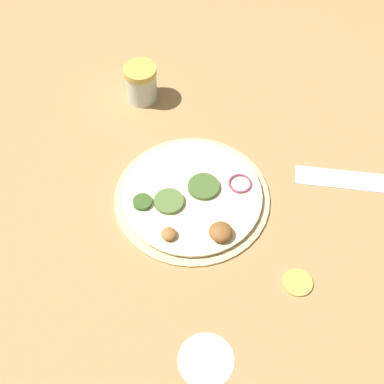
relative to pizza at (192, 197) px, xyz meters
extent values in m
plane|color=tan|center=(0.00, 0.00, -0.01)|extent=(3.00, 3.00, 0.00)
cylinder|color=beige|center=(0.00, 0.00, 0.00)|extent=(0.26, 0.26, 0.01)
cylinder|color=beige|center=(0.00, 0.00, 0.00)|extent=(0.24, 0.24, 0.00)
cylinder|color=#567538|center=(0.03, -0.03, 0.01)|extent=(0.05, 0.05, 0.01)
ellipsoid|color=brown|center=(0.05, 0.07, 0.01)|extent=(0.04, 0.04, 0.02)
ellipsoid|color=#996633|center=(0.09, 0.00, 0.01)|extent=(0.02, 0.02, 0.01)
cylinder|color=#385B23|center=(0.05, -0.07, 0.01)|extent=(0.03, 0.03, 0.01)
cylinder|color=#47662D|center=(-0.02, 0.01, 0.01)|extent=(0.05, 0.05, 0.01)
torus|color=#934266|center=(-0.06, 0.06, 0.01)|extent=(0.04, 0.04, 0.00)
cube|color=silver|center=(-0.15, 0.25, -0.01)|extent=(0.10, 0.22, 0.00)
cylinder|color=silver|center=(-0.18, -0.19, 0.02)|extent=(0.06, 0.06, 0.06)
cylinder|color=gold|center=(-0.18, -0.19, 0.06)|extent=(0.06, 0.06, 0.01)
cylinder|color=gold|center=(0.08, 0.21, 0.00)|extent=(0.05, 0.05, 0.01)
cylinder|color=white|center=(0.24, 0.13, -0.01)|extent=(0.08, 0.08, 0.00)
camera|label=1|loc=(0.47, 0.21, 0.74)|focal=50.00mm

